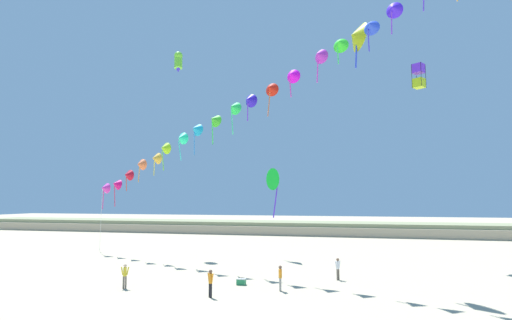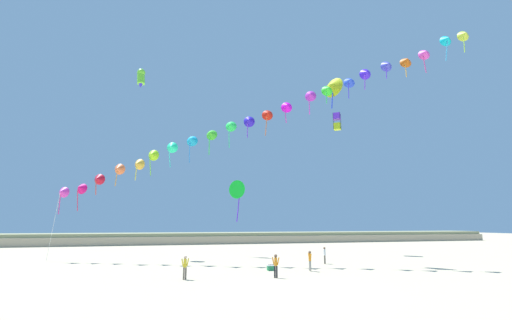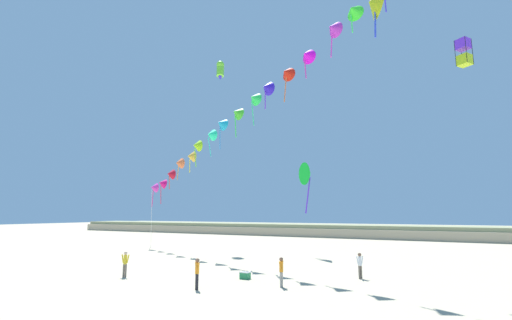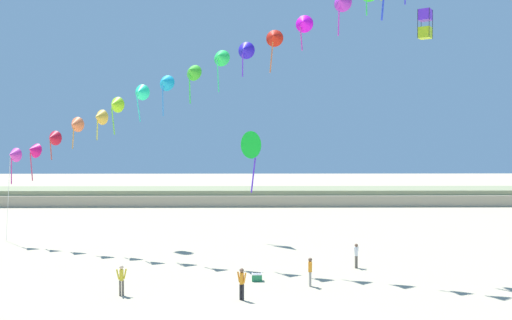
# 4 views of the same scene
# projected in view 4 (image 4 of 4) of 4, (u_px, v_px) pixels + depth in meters

# --- Properties ---
(dune_ridge) EXTENTS (120.00, 8.98, 1.95)m
(dune_ridge) POSITION_uv_depth(u_px,v_px,m) (251.00, 196.00, 69.62)
(dune_ridge) COLOR tan
(dune_ridge) RESTS_ON ground
(person_near_left) EXTENTS (0.40, 0.44, 1.50)m
(person_near_left) POSITION_uv_depth(u_px,v_px,m) (356.00, 254.00, 33.04)
(person_near_left) COLOR #726656
(person_near_left) RESTS_ON ground
(person_near_right) EXTENTS (0.49, 0.37, 1.56)m
(person_near_right) POSITION_uv_depth(u_px,v_px,m) (242.00, 282.00, 26.20)
(person_near_right) COLOR black
(person_near_right) RESTS_ON ground
(person_mid_center) EXTENTS (0.21, 0.54, 1.53)m
(person_mid_center) POSITION_uv_depth(u_px,v_px,m) (310.00, 270.00, 28.76)
(person_mid_center) COLOR gray
(person_mid_center) RESTS_ON ground
(person_far_left) EXTENTS (0.54, 0.21, 1.53)m
(person_far_left) POSITION_uv_depth(u_px,v_px,m) (121.00, 278.00, 26.97)
(person_far_left) COLOR #726656
(person_far_left) RESTS_ON ground
(kite_banner_string) EXTENTS (39.32, 15.68, 22.33)m
(kite_banner_string) POSITION_uv_depth(u_px,v_px,m) (261.00, 40.00, 34.04)
(kite_banner_string) COLOR #D538B1
(large_kite_low_lead) EXTENTS (1.30, 1.30, 2.28)m
(large_kite_low_lead) POSITION_uv_depth(u_px,v_px,m) (425.00, 24.00, 42.79)
(large_kite_low_lead) COLOR #B0D51C
(large_kite_outer_drift) EXTENTS (2.08, 1.98, 4.80)m
(large_kite_outer_drift) POSITION_uv_depth(u_px,v_px,m) (254.00, 145.00, 42.14)
(large_kite_outer_drift) COLOR #13D92D
(beach_cooler) EXTENTS (0.58, 0.41, 0.46)m
(beach_cooler) POSITION_uv_depth(u_px,v_px,m) (257.00, 277.00, 29.92)
(beach_cooler) COLOR #23844C
(beach_cooler) RESTS_ON ground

